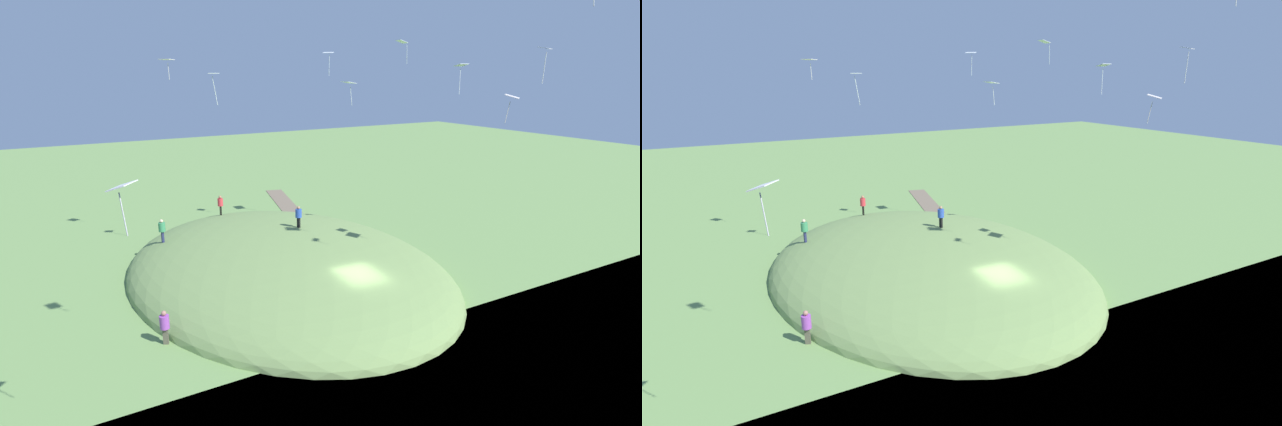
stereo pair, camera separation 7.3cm
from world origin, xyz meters
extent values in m
plane|color=#6B904D|center=(0.00, 0.00, 0.00)|extent=(160.00, 160.00, 0.00)
ellipsoid|color=#708E4E|center=(7.03, 1.32, 0.00)|extent=(26.78, 20.03, 4.76)
cube|color=#70604D|center=(21.65, -6.30, 0.02)|extent=(15.48, 5.56, 0.04)
cube|color=black|center=(8.75, -0.67, 2.68)|extent=(0.27, 0.17, 0.74)
cylinder|color=#2C50B2|center=(8.75, -0.67, 3.35)|extent=(0.52, 0.52, 0.59)
sphere|color=#A77859|center=(8.75, -0.67, 3.76)|extent=(0.22, 0.22, 0.22)
cube|color=brown|center=(1.42, 10.66, 0.43)|extent=(0.24, 0.29, 0.86)
cylinder|color=purple|center=(1.42, 10.66, 1.20)|extent=(0.63, 0.63, 0.68)
sphere|color=#9D6B5E|center=(1.42, 10.66, 1.67)|extent=(0.26, 0.26, 0.26)
cube|color=black|center=(17.22, 2.13, 1.92)|extent=(0.25, 0.17, 0.79)
cylinder|color=red|center=(17.22, 2.13, 2.63)|extent=(0.49, 0.49, 0.63)
sphere|color=#A0694C|center=(17.22, 2.13, 3.06)|extent=(0.24, 0.24, 0.24)
cube|color=navy|center=(12.86, 7.92, 1.86)|extent=(0.26, 0.15, 0.80)
cylinder|color=#388955|center=(12.86, 7.92, 2.57)|extent=(0.49, 0.49, 0.63)
sphere|color=beige|center=(12.86, 7.92, 3.00)|extent=(0.24, 0.24, 0.24)
cube|color=white|center=(2.93, -9.52, 13.40)|extent=(0.63, 0.87, 0.17)
cylinder|color=white|center=(2.92, -9.49, 12.38)|extent=(0.22, 0.19, 1.63)
cube|color=white|center=(7.12, -7.98, 14.98)|extent=(1.02, 0.81, 0.23)
cylinder|color=white|center=(6.86, -8.27, 14.11)|extent=(0.13, 0.17, 1.28)
cube|color=white|center=(13.37, -7.77, 12.13)|extent=(1.20, 0.85, 0.16)
cylinder|color=white|center=(13.19, -7.91, 11.08)|extent=(0.14, 0.14, 1.51)
cube|color=white|center=(12.43, -5.27, 14.36)|extent=(0.94, 0.93, 0.10)
cylinder|color=white|center=(12.27, -5.27, 13.42)|extent=(0.17, 0.09, 1.47)
cube|color=white|center=(-7.45, 13.26, 10.05)|extent=(0.99, 0.94, 0.20)
cylinder|color=white|center=(-7.35, 13.29, 9.21)|extent=(0.07, 0.14, 1.27)
cube|color=white|center=(15.37, 6.08, 13.80)|extent=(1.14, 1.08, 0.07)
cylinder|color=white|center=(15.46, 5.96, 13.00)|extent=(0.14, 0.08, 1.13)
cube|color=silver|center=(10.90, 4.25, 12.89)|extent=(0.74, 0.83, 0.04)
cylinder|color=silver|center=(10.85, 4.24, 11.80)|extent=(0.15, 0.26, 1.84)
cube|color=white|center=(-3.54, -8.99, 14.21)|extent=(0.85, 0.98, 0.13)
cylinder|color=white|center=(-3.83, -8.73, 13.20)|extent=(0.07, 0.06, 1.61)
cube|color=white|center=(-2.60, -7.96, 11.71)|extent=(1.27, 1.33, 0.23)
cylinder|color=white|center=(-2.41, -7.94, 10.83)|extent=(0.17, 0.14, 1.20)
cylinder|color=brown|center=(-3.58, -0.47, 0.63)|extent=(0.14, 0.14, 1.26)
camera|label=1|loc=(-21.93, 15.41, 13.10)|focal=28.63mm
camera|label=2|loc=(-21.97, 15.35, 13.10)|focal=28.63mm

